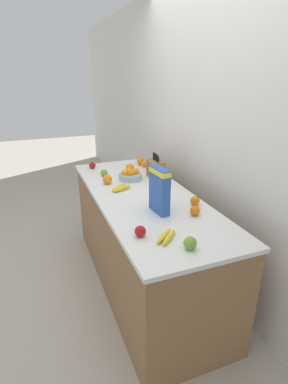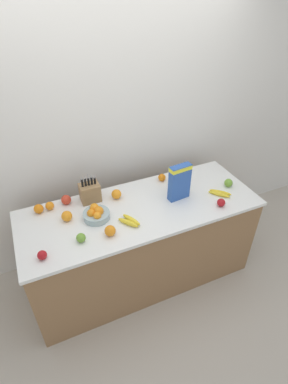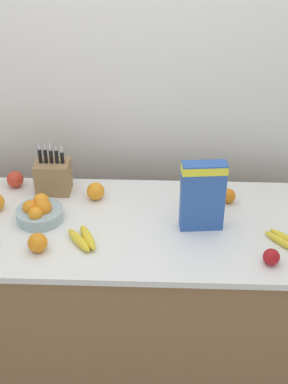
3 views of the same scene
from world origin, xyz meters
TOP-DOWN VIEW (x-y plane):
  - ground_plane at (0.00, 0.00)m, footprint 14.00×14.00m
  - wall_back at (0.00, 0.60)m, footprint 9.00×0.06m
  - counter at (0.00, 0.00)m, footprint 2.05×0.78m
  - knife_block at (-0.36, 0.27)m, footprint 0.17×0.13m
  - cereal_box at (0.35, -0.01)m, footprint 0.20×0.09m
  - fruit_bowl at (-0.38, 0.02)m, footprint 0.21×0.21m
  - banana_bunch_left at (-0.16, -0.15)m, footprint 0.16×0.20m
  - banana_bunch_right at (0.71, -0.12)m, footprint 0.18×0.19m
  - apple_by_knife_block at (-0.56, -0.19)m, footprint 0.07×0.07m
  - apple_middle at (0.86, -0.05)m, footprint 0.08×0.08m
  - apple_near_bananas at (0.63, -0.26)m, footprint 0.07×0.07m
  - apple_front at (-0.56, 0.30)m, footprint 0.08×0.08m
  - apple_rightmost at (-0.85, -0.24)m, footprint 0.07×0.07m
  - orange_back_center at (-0.80, 0.28)m, footprint 0.08×0.08m
  - orange_near_bowl at (-0.15, 0.20)m, footprint 0.09×0.09m
  - orange_front_left at (-0.34, -0.21)m, footprint 0.08×0.08m
  - orange_mid_right at (-0.71, 0.29)m, footprint 0.07×0.07m
  - orange_front_center at (0.50, 0.20)m, footprint 0.07×0.07m
  - orange_by_cereal at (-0.60, 0.09)m, footprint 0.09×0.09m
  - orange_front_right at (0.34, 0.29)m, footprint 0.07×0.07m

SIDE VIEW (x-z plane):
  - ground_plane at x=0.00m, z-range 0.00..0.00m
  - counter at x=0.00m, z-range 0.00..0.87m
  - banana_bunch_right at x=0.71m, z-range 0.87..0.90m
  - banana_bunch_left at x=-0.16m, z-range 0.87..0.91m
  - apple_rightmost at x=-0.85m, z-range 0.87..0.94m
  - apple_near_bananas at x=0.63m, z-range 0.87..0.94m
  - apple_by_knife_block at x=-0.56m, z-range 0.87..0.94m
  - orange_mid_right at x=-0.71m, z-range 0.87..0.94m
  - orange_front_center at x=0.50m, z-range 0.87..0.94m
  - orange_front_right at x=0.34m, z-range 0.87..0.94m
  - apple_middle at x=0.86m, z-range 0.87..0.95m
  - orange_back_center at x=-0.80m, z-range 0.87..0.95m
  - apple_front at x=-0.56m, z-range 0.87..0.96m
  - orange_front_left at x=-0.34m, z-range 0.87..0.96m
  - orange_by_cereal at x=-0.60m, z-range 0.87..0.96m
  - fruit_bowl at x=-0.38m, z-range 0.86..0.97m
  - orange_near_bowl at x=-0.15m, z-range 0.87..0.96m
  - knife_block at x=-0.36m, z-range 0.82..1.09m
  - cereal_box at x=0.35m, z-range 0.89..1.21m
  - wall_back at x=0.00m, z-range 0.00..2.60m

